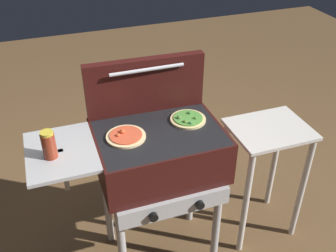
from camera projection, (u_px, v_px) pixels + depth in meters
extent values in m
plane|color=brown|center=(160.00, 250.00, 2.46)|extent=(8.00, 8.00, 0.00)
cube|color=#38110F|center=(159.00, 150.00, 2.03)|extent=(0.64, 0.48, 0.24)
cube|color=black|center=(159.00, 132.00, 1.96)|extent=(0.61, 0.46, 0.01)
cube|color=#B0B0B0|center=(61.00, 152.00, 1.83)|extent=(0.32, 0.41, 0.02)
cube|color=#B0B0B0|center=(64.00, 170.00, 1.89)|extent=(0.02, 0.02, 0.24)
cube|color=#B0B0B0|center=(175.00, 208.00, 1.92)|extent=(0.58, 0.02, 0.10)
cylinder|color=black|center=(153.00, 217.00, 1.87)|extent=(0.04, 0.02, 0.04)
cylinder|color=black|center=(200.00, 205.00, 1.94)|extent=(0.04, 0.02, 0.04)
cylinder|color=#B0B0B0|center=(122.00, 250.00, 2.05)|extent=(0.04, 0.04, 0.66)
cylinder|color=#B0B0B0|center=(216.00, 224.00, 2.20)|extent=(0.04, 0.04, 0.66)
cylinder|color=#B0B0B0|center=(107.00, 201.00, 2.35)|extent=(0.04, 0.04, 0.66)
cylinder|color=#B0B0B0|center=(191.00, 181.00, 2.50)|extent=(0.04, 0.04, 0.66)
cube|color=#38110F|center=(145.00, 85.00, 2.05)|extent=(0.63, 0.07, 0.30)
cylinder|color=#B7B7BC|center=(147.00, 70.00, 1.95)|extent=(0.38, 0.02, 0.02)
cylinder|color=beige|center=(126.00, 136.00, 1.91)|extent=(0.19, 0.19, 0.01)
cylinder|color=#D14C2D|center=(126.00, 135.00, 1.91)|extent=(0.16, 0.16, 0.01)
sphere|color=#DE5127|center=(123.00, 132.00, 1.92)|extent=(0.03, 0.03, 0.03)
sphere|color=#D15428|center=(118.00, 135.00, 1.89)|extent=(0.02, 0.02, 0.02)
sphere|color=#A64B2E|center=(121.00, 131.00, 1.92)|extent=(0.02, 0.02, 0.02)
cylinder|color=#E0C17F|center=(188.00, 119.00, 2.04)|extent=(0.18, 0.18, 0.01)
cylinder|color=#4C8C38|center=(188.00, 118.00, 2.04)|extent=(0.15, 0.15, 0.01)
sphere|color=#53793A|center=(179.00, 118.00, 2.02)|extent=(0.02, 0.02, 0.02)
sphere|color=#417D40|center=(191.00, 123.00, 1.98)|extent=(0.02, 0.02, 0.02)
sphere|color=#53792D|center=(185.00, 122.00, 1.99)|extent=(0.02, 0.02, 0.02)
sphere|color=#3A7531|center=(190.00, 113.00, 2.06)|extent=(0.02, 0.02, 0.02)
sphere|color=#477E2C|center=(195.00, 118.00, 2.02)|extent=(0.02, 0.02, 0.02)
cylinder|color=maroon|center=(49.00, 146.00, 1.76)|extent=(0.06, 0.06, 0.12)
cylinder|color=gold|center=(46.00, 133.00, 1.72)|extent=(0.06, 0.06, 0.01)
cube|color=beige|center=(270.00, 129.00, 2.22)|extent=(0.44, 0.36, 0.02)
cylinder|color=beige|center=(245.00, 205.00, 2.26)|extent=(0.04, 0.04, 0.75)
cylinder|color=beige|center=(302.00, 190.00, 2.37)|extent=(0.04, 0.04, 0.75)
cylinder|color=beige|center=(223.00, 173.00, 2.50)|extent=(0.04, 0.04, 0.75)
cylinder|color=beige|center=(275.00, 160.00, 2.60)|extent=(0.04, 0.04, 0.75)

